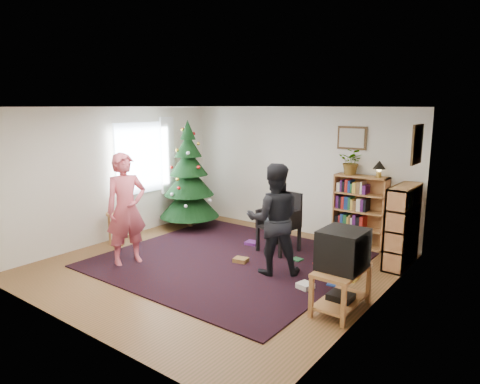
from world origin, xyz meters
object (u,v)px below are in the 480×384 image
Objects in this scene: picture_back at (352,138)px; person_standing at (126,209)px; crt_tv at (343,249)px; picture_right at (417,144)px; person_by_chair at (274,219)px; potted_plant at (352,162)px; bookshelf_back at (360,210)px; bookshelf_right at (402,225)px; armchair at (282,219)px; tv_stand at (341,286)px; table_lamp at (379,166)px; stool at (116,220)px; christmas_tree at (189,183)px.

picture_back is 0.31× the size of person_standing.
picture_right is at bearing 82.64° from crt_tv.
potted_plant is at bearing -136.07° from person_by_chair.
bookshelf_back is at bearing 0.00° from potted_plant.
picture_right is 0.46× the size of bookshelf_right.
crt_tv is 2.35m from armchair.
tv_stand is at bearing 176.62° from bookshelf_right.
table_lamp is at bearing -24.93° from person_standing.
potted_plant is (-0.20, 0.00, 0.87)m from bookshelf_back.
potted_plant is (0.79, 1.07, 0.97)m from armchair.
armchair is (-0.71, -1.20, -1.38)m from picture_back.
person_by_chair is at bearing -104.55° from bookshelf_back.
potted_plant reaches higher than crt_tv.
armchair is 2.65m from person_standing.
bookshelf_right is at bearing 163.79° from picture_right.
tv_stand is 1.52m from person_by_chair.
person_by_chair is (3.06, 0.54, 0.38)m from stool.
potted_plant is (-0.99, 2.58, 0.74)m from crt_tv.
potted_plant is (-1.25, 0.59, -0.41)m from picture_right.
christmas_tree is 2.65× the size of tv_stand.
table_lamp is at bearing 0.00° from bookshelf_back.
person_standing is at bearing -171.27° from tv_stand.
bookshelf_right is at bearing -35.77° from person_standing.
bookshelf_right is at bearing 86.54° from crt_tv.
crt_tv reaches higher than tv_stand.
person_by_chair is 2.20m from potted_plant.
picture_back is 4.56m from stool.
armchair is at bearing 105.26° from bookshelf_right.
christmas_tree is 7.68× the size of table_lamp.
person_standing is 4.33m from table_lamp.
bookshelf_back reaches higher than crt_tv.
crt_tv is at bearing -32.20° from armchair.
bookshelf_back is at bearing -21.87° from person_standing.
picture_back is at bearing 39.51° from stool.
stool is at bearing -179.72° from crt_tv.
potted_plant reaches higher than tv_stand.
bookshelf_back is at bearing 150.66° from picture_right.
christmas_tree is 3.80m from table_lamp.
picture_right is at bearing -173.95° from person_by_chair.
bookshelf_right is 2.15× the size of stool.
armchair is 3.03m from stool.
christmas_tree is at bearing 158.37° from crt_tv.
table_lamp is at bearing 100.83° from tv_stand.
crt_tv reaches higher than stool.
picture_right is (1.33, -0.73, 0.00)m from picture_back.
bookshelf_back is 4.09m from person_standing.
person_standing is 2.36m from person_by_chair.
table_lamp is (2.94, 3.11, 0.60)m from person_standing.
picture_back is 0.53× the size of armchair.
christmas_tree is at bearing -165.39° from table_lamp.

